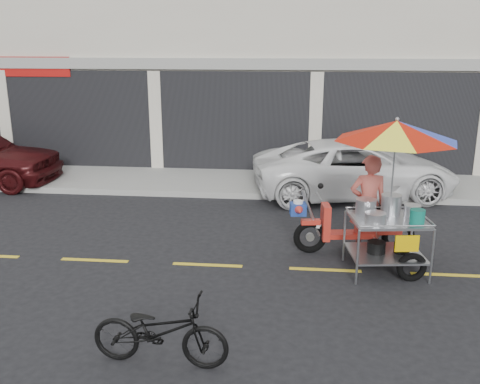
# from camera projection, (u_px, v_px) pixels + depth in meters

# --- Properties ---
(ground) EXTENTS (90.00, 90.00, 0.00)m
(ground) POSITION_uv_depth(u_px,v_px,m) (325.00, 270.00, 8.97)
(ground) COLOR black
(sidewalk) EXTENTS (45.00, 3.00, 0.15)m
(sidewalk) POSITION_uv_depth(u_px,v_px,m) (315.00, 182.00, 14.21)
(sidewalk) COLOR gray
(sidewalk) RESTS_ON ground
(shophouse_block) EXTENTS (36.00, 8.11, 10.40)m
(shophouse_block) POSITION_uv_depth(u_px,v_px,m) (400.00, 24.00, 17.67)
(shophouse_block) COLOR beige
(shophouse_block) RESTS_ON ground
(centerline) EXTENTS (42.00, 0.10, 0.01)m
(centerline) POSITION_uv_depth(u_px,v_px,m) (325.00, 270.00, 8.97)
(centerline) COLOR gold
(centerline) RESTS_ON ground
(white_pickup) EXTENTS (5.29, 3.14, 1.38)m
(white_pickup) POSITION_uv_depth(u_px,v_px,m) (355.00, 169.00, 13.08)
(white_pickup) COLOR white
(white_pickup) RESTS_ON ground
(near_bicycle) EXTENTS (1.67, 0.67, 0.86)m
(near_bicycle) POSITION_uv_depth(u_px,v_px,m) (160.00, 331.00, 6.26)
(near_bicycle) COLOR black
(near_bicycle) RESTS_ON ground
(food_vendor_rig) EXTENTS (2.74, 2.20, 2.57)m
(food_vendor_rig) POSITION_uv_depth(u_px,v_px,m) (383.00, 172.00, 8.82)
(food_vendor_rig) COLOR black
(food_vendor_rig) RESTS_ON ground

